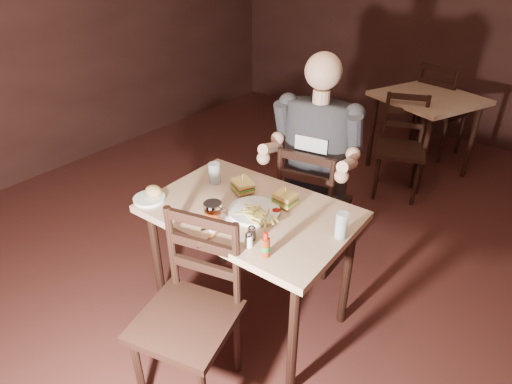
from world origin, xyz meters
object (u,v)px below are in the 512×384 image
Objects in this scene: dinner_plate at (254,212)px; syrup_dispenser at (213,213)px; main_table at (250,224)px; glass_right at (341,225)px; bg_chair_far at (441,110)px; side_plate at (149,199)px; bg_table at (427,105)px; glass_left at (214,173)px; diner at (316,137)px; chair_far at (313,204)px; hot_sauce at (266,244)px; bg_chair_near at (400,149)px; chair_near at (186,321)px.

dinner_plate is 2.27× the size of syrup_dispenser.
main_table is 8.06× the size of glass_right.
syrup_dispenser is (-0.07, -0.21, 0.15)m from main_table.
bg_chair_far is 3.38m from side_plate.
glass_right reaches higher than bg_table.
main_table is at bearing -16.12° from glass_left.
glass_left is at bearing -100.79° from bg_table.
glass_left is at bearing 163.88° from main_table.
glass_right is at bearing -59.14° from diner.
dinner_plate is at bearing 101.69° from bg_chair_far.
diner is at bearing 89.59° from main_table.
chair_far reaches higher than glass_right.
diner is 7.93× the size of hot_sauce.
dinner_plate is 2.12× the size of hot_sauce.
hot_sauce reaches higher than bg_table.
hot_sauce is at bearing -9.04° from syrup_dispenser.
main_table is 0.42m from hot_sauce.
bg_chair_far is at bearing 90.00° from bg_table.
glass_right is at bearing -2.25° from glass_left.
main_table is 1.24× the size of bg_chair_near.
side_plate is at bearing -154.94° from dinner_plate.
bg_chair_far is (0.00, 0.55, -0.20)m from bg_table.
glass_right is (0.37, -2.43, 0.16)m from bg_table.
dinner_plate is (-0.02, 0.55, 0.31)m from chair_near.
bg_chair_far is 5.75× the size of side_plate.
dinner_plate is at bearing 78.14° from chair_near.
glass_left is 1.07× the size of syrup_dispenser.
chair_near reaches higher than hot_sauce.
chair_near reaches higher than side_plate.
chair_near is 1.07× the size of bg_chair_near.
bg_table is at bearing 98.65° from glass_right.
glass_right is (0.83, -0.03, 0.01)m from glass_left.
diner is 0.77m from glass_right.
bg_chair_near is at bearing 103.26° from bg_chair_far.
bg_chair_near is 2.00m from dinner_plate.
diner is 0.96m from hot_sauce.
main_table is 9.32× the size of syrup_dispenser.
glass_right is (0.45, 0.08, 0.06)m from dinner_plate.
hot_sauce is 0.36m from syrup_dispenser.
bg_table is 1.12× the size of chair_near.
chair_near is at bearing -111.68° from bg_chair_near.
chair_far is at bearing 90.29° from main_table.
bg_chair_near reaches higher than main_table.
glass_left reaches higher than main_table.
diner reaches higher than side_plate.
glass_right is (0.49, -0.58, -0.13)m from diner.
glass_left is 1.00× the size of hot_sauce.
chair_near is at bearing 83.64° from chair_far.
glass_left reaches higher than dinner_plate.
side_plate reaches higher than main_table.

